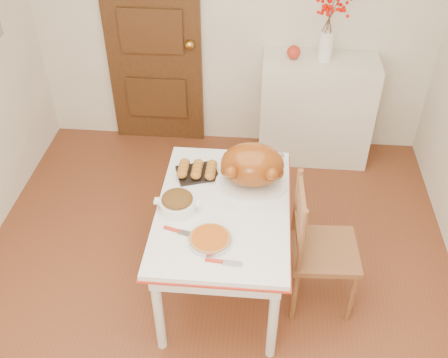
# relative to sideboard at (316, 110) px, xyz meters

# --- Properties ---
(floor) EXTENTS (3.50, 4.00, 0.00)m
(floor) POSITION_rel_sideboard_xyz_m (-0.76, -1.78, -0.49)
(floor) COLOR brown
(floor) RESTS_ON ground
(wall_back) EXTENTS (3.50, 0.00, 2.50)m
(wall_back) POSITION_rel_sideboard_xyz_m (-0.76, 0.22, 0.76)
(wall_back) COLOR #EFE4CE
(wall_back) RESTS_ON ground
(door_back) EXTENTS (0.85, 0.06, 2.06)m
(door_back) POSITION_rel_sideboard_xyz_m (-1.46, 0.19, 0.54)
(door_back) COLOR #3A1C11
(door_back) RESTS_ON ground
(sideboard) EXTENTS (0.97, 0.43, 0.97)m
(sideboard) POSITION_rel_sideboard_xyz_m (0.00, 0.00, 0.00)
(sideboard) COLOR silver
(sideboard) RESTS_ON floor
(kitchen_table) EXTENTS (0.84, 1.23, 0.74)m
(kitchen_table) POSITION_rel_sideboard_xyz_m (-0.68, -1.62, -0.12)
(kitchen_table) COLOR white
(kitchen_table) RESTS_ON floor
(chair_oak) EXTENTS (0.45, 0.45, 0.97)m
(chair_oak) POSITION_rel_sideboard_xyz_m (-0.02, -1.68, -0.00)
(chair_oak) COLOR brown
(chair_oak) RESTS_ON floor
(berry_vase) EXTENTS (0.27, 0.27, 0.51)m
(berry_vase) POSITION_rel_sideboard_xyz_m (0.02, 0.00, 0.74)
(berry_vase) COLOR white
(berry_vase) RESTS_ON sideboard
(apple) EXTENTS (0.12, 0.12, 0.12)m
(apple) POSITION_rel_sideboard_xyz_m (-0.24, 0.00, 0.54)
(apple) COLOR #B62B19
(apple) RESTS_ON sideboard
(turkey_platter) EXTENTS (0.48, 0.39, 0.30)m
(turkey_platter) POSITION_rel_sideboard_xyz_m (-0.51, -1.40, 0.40)
(turkey_platter) COLOR #8A370A
(turkey_platter) RESTS_ON kitchen_table
(pumpkin_pie) EXTENTS (0.28, 0.28, 0.05)m
(pumpkin_pie) POSITION_rel_sideboard_xyz_m (-0.73, -1.94, 0.28)
(pumpkin_pie) COLOR #B0490F
(pumpkin_pie) RESTS_ON kitchen_table
(stuffing_dish) EXTENTS (0.34, 0.30, 0.11)m
(stuffing_dish) POSITION_rel_sideboard_xyz_m (-0.96, -1.67, 0.31)
(stuffing_dish) COLOR #56390E
(stuffing_dish) RESTS_ON kitchen_table
(rolls_tray) EXTENTS (0.32, 0.28, 0.07)m
(rolls_tray) POSITION_rel_sideboard_xyz_m (-0.88, -1.32, 0.29)
(rolls_tray) COLOR #A36E20
(rolls_tray) RESTS_ON kitchen_table
(pie_server) EXTENTS (0.21, 0.08, 0.01)m
(pie_server) POSITION_rel_sideboard_xyz_m (-0.63, -2.09, 0.26)
(pie_server) COLOR silver
(pie_server) RESTS_ON kitchen_table
(carving_knife) EXTENTS (0.28, 0.14, 0.01)m
(carving_knife) POSITION_rel_sideboard_xyz_m (-0.88, -1.88, 0.26)
(carving_knife) COLOR silver
(carving_knife) RESTS_ON kitchen_table
(drinking_glass) EXTENTS (0.07, 0.07, 0.11)m
(drinking_glass) POSITION_rel_sideboard_xyz_m (-0.61, -1.19, 0.31)
(drinking_glass) COLOR white
(drinking_glass) RESTS_ON kitchen_table
(shaker_pair) EXTENTS (0.09, 0.06, 0.08)m
(shaker_pair) POSITION_rel_sideboard_xyz_m (-0.35, -1.15, 0.29)
(shaker_pair) COLOR white
(shaker_pair) RESTS_ON kitchen_table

